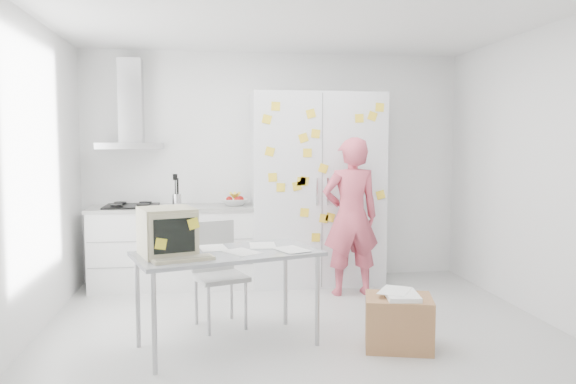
{
  "coord_description": "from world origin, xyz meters",
  "views": [
    {
      "loc": [
        -0.77,
        -4.71,
        1.63
      ],
      "look_at": [
        -0.01,
        0.78,
        1.15
      ],
      "focal_mm": 35.0,
      "sensor_mm": 36.0,
      "label": 1
    }
  ],
  "objects": [
    {
      "name": "floor",
      "position": [
        0.0,
        0.0,
        -0.01
      ],
      "size": [
        4.5,
        4.0,
        0.02
      ],
      "primitive_type": "cube",
      "color": "silver",
      "rests_on": "ground"
    },
    {
      "name": "walls",
      "position": [
        0.0,
        0.72,
        1.35
      ],
      "size": [
        4.52,
        4.01,
        2.7
      ],
      "color": "white",
      "rests_on": "ground"
    },
    {
      "name": "ceiling",
      "position": [
        0.0,
        0.0,
        2.7
      ],
      "size": [
        4.5,
        4.0,
        0.02
      ],
      "primitive_type": "cube",
      "color": "white",
      "rests_on": "walls"
    },
    {
      "name": "counter_run",
      "position": [
        -1.2,
        1.7,
        0.47
      ],
      "size": [
        1.84,
        0.63,
        1.28
      ],
      "color": "white",
      "rests_on": "ground"
    },
    {
      "name": "range_hood",
      "position": [
        -1.65,
        1.84,
        1.96
      ],
      "size": [
        0.7,
        0.48,
        1.01
      ],
      "color": "silver",
      "rests_on": "walls"
    },
    {
      "name": "tall_cabinet",
      "position": [
        0.45,
        1.67,
        1.1
      ],
      "size": [
        1.5,
        0.68,
        2.2
      ],
      "color": "silver",
      "rests_on": "ground"
    },
    {
      "name": "person",
      "position": [
        0.72,
        1.1,
        0.85
      ],
      "size": [
        0.64,
        0.44,
        1.69
      ],
      "primitive_type": "imported",
      "rotation": [
        0.0,
        0.0,
        3.19
      ],
      "color": "#CD5062",
      "rests_on": "ground"
    },
    {
      "name": "desk",
      "position": [
        -0.93,
        -0.35,
        0.86
      ],
      "size": [
        1.58,
        1.12,
        1.14
      ],
      "rotation": [
        0.0,
        0.0,
        0.31
      ],
      "color": "gray",
      "rests_on": "ground"
    },
    {
      "name": "chair",
      "position": [
        -0.72,
        0.26,
        0.53
      ],
      "size": [
        0.53,
        0.53,
        0.93
      ],
      "rotation": [
        0.0,
        0.0,
        0.34
      ],
      "color": "#A2A3A0",
      "rests_on": "ground"
    },
    {
      "name": "cardboard_box",
      "position": [
        0.7,
        -0.51,
        0.22
      ],
      "size": [
        0.61,
        0.53,
        0.46
      ],
      "rotation": [
        0.0,
        0.0,
        -0.26
      ],
      "color": "#AB784A",
      "rests_on": "ground"
    }
  ]
}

